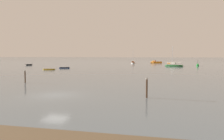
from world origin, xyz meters
TOP-DOWN VIEW (x-y plane):
  - ground_plane at (0.00, 0.00)m, footprint 800.00×800.00m
  - rowboat_moored_0 at (-20.18, 36.02)m, footprint 3.80×1.68m
  - sailboat_moored_0 at (14.97, 63.00)m, footprint 7.18×4.40m
  - sailboat_moored_1 at (-3.06, 87.07)m, footprint 2.70×6.35m
  - rowboat_moored_3 at (-41.66, 59.37)m, footprint 1.64×4.24m
  - rowboat_moored_4 at (-18.84, 43.15)m, footprint 3.54×2.28m
  - rowboat_moored_5 at (15.20, 91.15)m, footprint 4.57×3.66m
  - motorboat_moored_1 at (7.14, 94.92)m, footprint 6.47×5.61m
  - channel_buoy at (23.71, 66.85)m, footprint 0.90×0.90m
  - mooring_post_near at (9.24, 0.57)m, footprint 0.22×0.22m
  - mooring_post_left at (-9.04, 8.29)m, footprint 0.22×0.22m

SIDE VIEW (x-z plane):
  - ground_plane at x=0.00m, z-range 0.00..0.00m
  - rowboat_moored_4 at x=-18.84m, z-range -0.12..0.41m
  - rowboat_moored_0 at x=-20.18m, z-range -0.13..0.45m
  - rowboat_moored_3 at x=-41.66m, z-range -0.15..0.51m
  - rowboat_moored_5 at x=15.20m, z-range -0.16..0.54m
  - sailboat_moored_1 at x=-3.06m, z-range -3.15..3.75m
  - motorboat_moored_1 at x=7.14m, z-range -0.80..1.40m
  - sailboat_moored_0 at x=14.97m, z-range -3.51..4.18m
  - channel_buoy at x=23.71m, z-range -0.69..1.61m
  - mooring_post_left at x=-9.04m, z-range -0.15..1.91m
  - mooring_post_near at x=9.24m, z-range -0.16..1.95m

